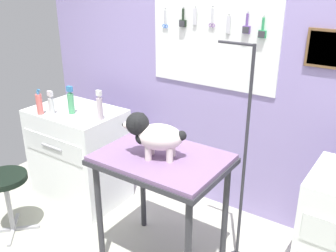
# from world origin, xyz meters

# --- Properties ---
(rear_wall_panel) EXTENTS (4.00, 0.11, 2.30)m
(rear_wall_panel) POSITION_xyz_m (-0.00, 1.28, 1.16)
(rear_wall_panel) COLOR #9484BD
(rear_wall_panel) RESTS_ON ground
(grooming_table) EXTENTS (0.86, 0.63, 0.87)m
(grooming_table) POSITION_xyz_m (-0.03, 0.34, 0.77)
(grooming_table) COLOR #2D2D33
(grooming_table) RESTS_ON ground
(grooming_arm) EXTENTS (0.29, 0.11, 1.61)m
(grooming_arm) POSITION_xyz_m (0.42, 0.67, 0.75)
(grooming_arm) COLOR #2D2D33
(grooming_arm) RESTS_ON ground
(dog) EXTENTS (0.41, 0.29, 0.30)m
(dog) POSITION_xyz_m (-0.06, 0.29, 1.03)
(dog) COLOR silver
(dog) RESTS_ON grooming_table
(counter_left) EXTENTS (0.80, 0.58, 0.87)m
(counter_left) POSITION_xyz_m (-1.15, 0.62, 0.44)
(counter_left) COLOR white
(counter_left) RESTS_ON ground
(stool) EXTENTS (0.35, 0.35, 0.52)m
(stool) POSITION_xyz_m (-1.25, -0.08, 0.43)
(stool) COLOR #9E9EA3
(stool) RESTS_ON ground
(conditioner_bottle) EXTENTS (0.05, 0.05, 0.20)m
(conditioner_bottle) POSITION_xyz_m (-1.24, 0.45, 0.96)
(conditioner_bottle) COLOR #B5B7B7
(conditioner_bottle) RESTS_ON counter_left
(spray_bottle_tall) EXTENTS (0.05, 0.05, 0.22)m
(spray_bottle_tall) POSITION_xyz_m (-1.32, 0.39, 0.97)
(spray_bottle_tall) COLOR #DD6560
(spray_bottle_tall) RESTS_ON counter_left
(spray_bottle_short) EXTENTS (0.05, 0.05, 0.25)m
(spray_bottle_short) POSITION_xyz_m (-0.80, 0.57, 0.98)
(spray_bottle_short) COLOR #B9AAB3
(spray_bottle_short) RESTS_ON counter_left
(detangler_spray) EXTENTS (0.05, 0.05, 0.24)m
(detangler_spray) POSITION_xyz_m (-1.11, 0.55, 0.98)
(detangler_spray) COLOR #469661
(detangler_spray) RESTS_ON counter_left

